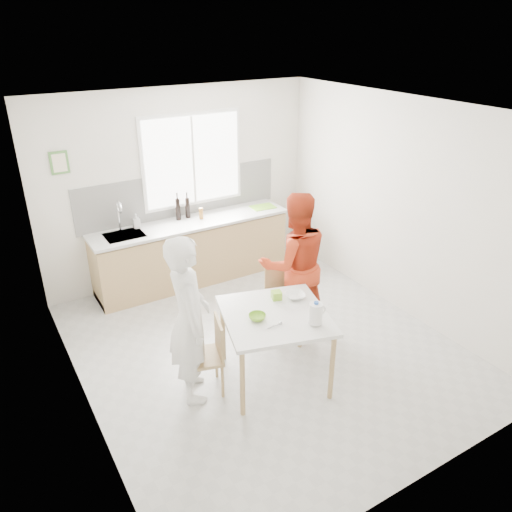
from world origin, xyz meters
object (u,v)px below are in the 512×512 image
Objects in this scene: dining_table at (275,321)px; person_white at (189,320)px; wine_bottle_b at (188,208)px; bowl_white at (295,296)px; chair_far at (283,297)px; wine_bottle_a at (178,209)px; milk_jug at (316,313)px; bowl_green at (257,317)px; person_red at (294,264)px; chair_left at (209,353)px.

dining_table is 0.73× the size of person_white.
person_white is 5.80× the size of wine_bottle_b.
chair_far is at bearing 69.01° from bowl_white.
chair_far is 4.19× the size of bowl_white.
chair_far is 2.07m from wine_bottle_a.
wine_bottle_a reaches higher than dining_table.
wine_bottle_b is (-0.01, 2.98, 0.15)m from milk_jug.
person_white reaches higher than bowl_green.
dining_table is at bearing -91.64° from wine_bottle_a.
chair_far is (0.56, 0.69, -0.23)m from dining_table.
person_red is 8.49× the size of bowl_white.
dining_table is 0.88m from person_white.
chair_left is 1.09m from bowl_white.
dining_table is 0.72× the size of person_red.
milk_jug is (-0.33, -1.05, 0.44)m from chair_far.
milk_jug is at bearing -56.73° from dining_table.
person_white is 5.44× the size of wine_bottle_a.
dining_table is 0.74m from chair_left.
person_red is (0.70, 0.67, 0.17)m from dining_table.
milk_jug reaches higher than dining_table.
dining_table is 1.46× the size of chair_far.
bowl_white is (1.19, -0.08, -0.05)m from person_white.
milk_jug is 2.98m from wine_bottle_b.
person_white reaches higher than bowl_white.
wine_bottle_b is (1.05, 2.39, 0.20)m from person_white.
chair_left is 1.32m from chair_far.
person_white is 2.55m from wine_bottle_a.
dining_table is at bearing -90.00° from person_white.
bowl_green is 0.83× the size of bowl_white.
bowl_white is (0.56, 0.15, -0.00)m from bowl_green.
person_red is 2.02m from wine_bottle_b.
bowl_green is at bearing 84.16° from chair_left.
chair_far is 2.72× the size of wine_bottle_a.
person_white reaches higher than dining_table.
person_white is at bearing 164.06° from dining_table.
person_red is 1.13m from bowl_green.
chair_far reaches higher than dining_table.
milk_jug reaches higher than chair_far.
wine_bottle_a is (-0.16, 2.97, 0.16)m from milk_jug.
person_red is at bearing 43.80° from dining_table.
dining_table is at bearing -94.89° from wine_bottle_b.
wine_bottle_a is at bearing -4.88° from person_white.
bowl_white is 0.54m from milk_jug.
chair_left is 2.66m from wine_bottle_b.
bowl_green is 2.64m from wine_bottle_a.
person_red is at bearing -72.06° from wine_bottle_a.
milk_jug is (1.06, -0.59, 0.05)m from person_white.
chair_far is at bearing -80.15° from wine_bottle_b.
chair_far is 1.18m from milk_jug.
chair_far reaches higher than chair_left.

